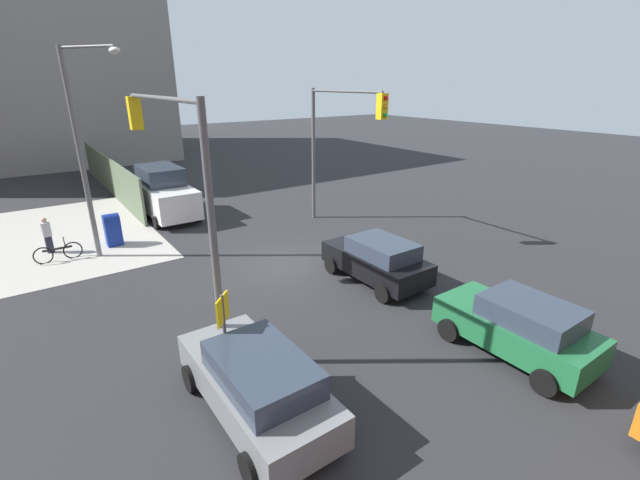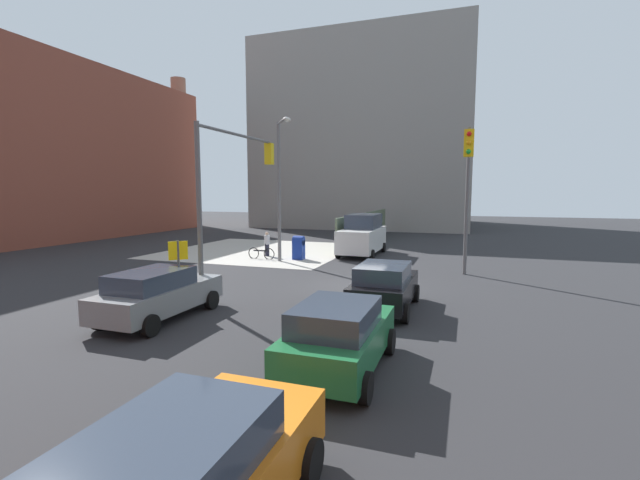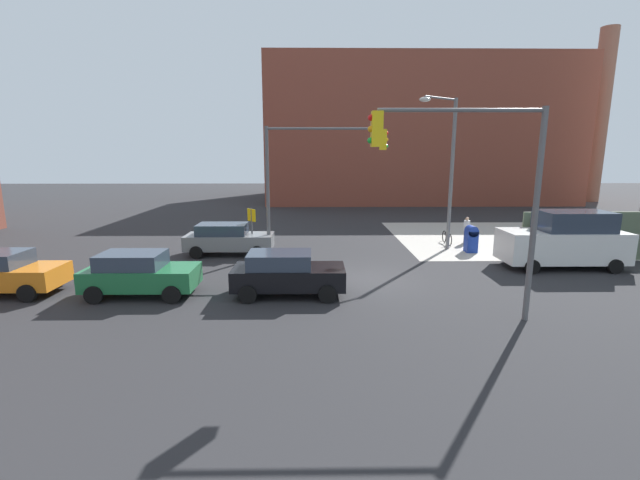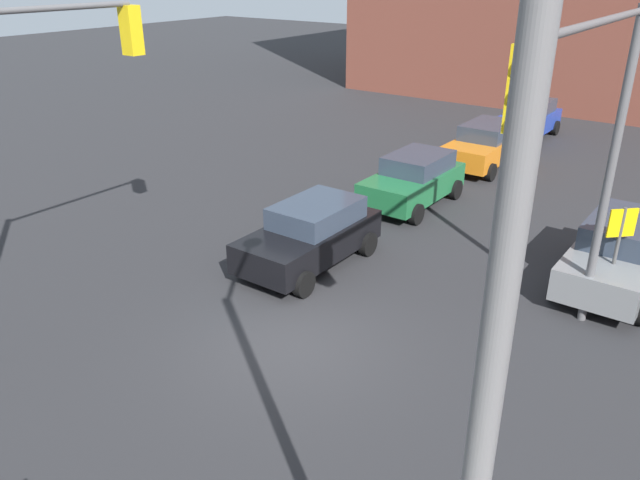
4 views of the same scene
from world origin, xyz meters
The scene contains 14 objects.
ground_plane centered at (0.00, 0.00, 0.00)m, with size 120.00×120.00×0.00m, color #28282B.
sidewalk_corner centered at (9.00, 9.00, 0.01)m, with size 12.00×12.00×0.01m, color #ADA89E.
construction_fence centered at (16.28, 3.20, 1.20)m, with size 16.55×0.12×2.40m, color #56664C.
traffic_signal_nw_corner centered at (-2.14, 4.50, 4.67)m, with size 6.12×0.36×6.50m.
traffic_signal_se_corner centered at (2.53, -4.50, 4.61)m, with size 5.21×0.36×6.50m.
street_lamp_corner centered at (4.90, 5.59, 4.70)m, with size 2.34×1.67×8.00m.
warning_sign_two_way centered at (-5.40, 4.77, 1.64)m, with size 0.48×0.48×2.40m.
mailbox_blue centered at (6.20, 5.00, 0.76)m, with size 0.56×0.64×1.43m.
coupe_gray centered at (-6.64, 4.64, 0.84)m, with size 4.48×2.02×1.62m.
sedan_green centered at (-8.59, -1.92, 0.84)m, with size 3.98×2.02×1.62m.
sedan_black centered at (-3.18, -1.94, 0.84)m, with size 4.11×2.02×1.62m.
van_white_delivery centered at (9.29, 1.80, 1.28)m, with size 5.40×2.32×2.62m.
pedestrian_crossing centered at (6.80, 7.40, 0.79)m, with size 0.36×0.36×1.54m.
bicycle_leaning_on_fence centered at (5.60, 7.20, 0.35)m, with size 0.05×1.75×0.97m.
Camera 1 is at (-13.43, 7.83, 6.77)m, focal length 24.00 mm.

